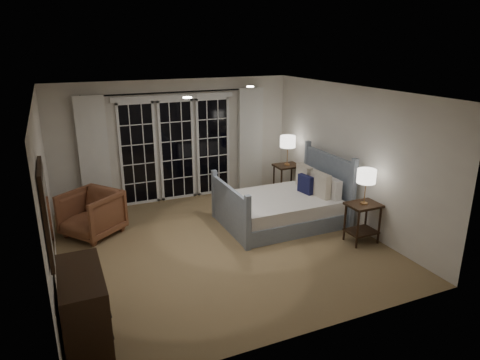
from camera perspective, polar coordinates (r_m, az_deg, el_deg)
name	(u,v)px	position (r m, az deg, el deg)	size (l,w,h in m)	color
floor	(221,245)	(7.16, -2.58, -8.65)	(5.00, 5.00, 0.00)	#947A4F
ceiling	(218,92)	(6.44, -2.90, 11.67)	(5.00, 5.00, 0.00)	silver
wall_left	(46,195)	(6.29, -24.48, -1.81)	(0.02, 5.00, 2.50)	silver
wall_right	(350,156)	(7.90, 14.44, 3.07)	(0.02, 5.00, 2.50)	silver
wall_back	(176,141)	(8.99, -8.53, 5.21)	(5.00, 0.02, 2.50)	silver
wall_front	(305,236)	(4.60, 8.72, -7.39)	(5.00, 0.02, 2.50)	silver
french_doors	(177,149)	(8.99, -8.41, 4.16)	(2.50, 0.04, 2.20)	black
curtain_rod	(175,92)	(8.74, -8.66, 11.49)	(0.03, 0.03, 3.50)	black
curtain_left	(94,155)	(8.63, -18.89, 3.21)	(0.55, 0.10, 2.25)	silver
curtain_right	(250,140)	(9.46, 1.39, 5.41)	(0.55, 0.10, 2.25)	silver
downlight_a	(250,87)	(7.30, 1.37, 12.34)	(0.12, 0.12, 0.01)	white
downlight_b	(187,98)	(5.87, -7.03, 10.85)	(0.12, 0.12, 0.01)	white
bed	(284,206)	(7.94, 5.88, -3.50)	(2.09, 1.49, 1.21)	gray
nightstand_left	(363,217)	(7.37, 16.03, -4.73)	(0.52, 0.42, 0.68)	black
nightstand_right	(287,175)	(9.32, 6.24, 0.66)	(0.53, 0.42, 0.68)	black
lamp_left	(366,177)	(7.14, 16.51, 0.45)	(0.30, 0.30, 0.59)	#BC864B
lamp_right	(288,142)	(9.13, 6.39, 5.07)	(0.33, 0.33, 0.63)	#BC864B
armchair	(92,214)	(7.78, -19.17, -4.27)	(0.84, 0.87, 0.79)	brown
dresser	(84,305)	(5.28, -20.12, -15.35)	(0.48, 1.13, 0.80)	black
mirror	(46,213)	(4.77, -24.41, -3.98)	(0.05, 0.85, 1.00)	black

